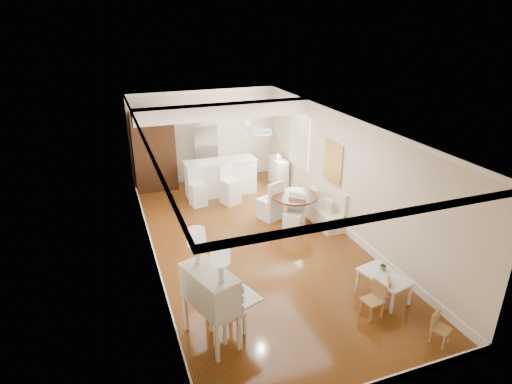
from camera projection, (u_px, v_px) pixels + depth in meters
room at (250, 157)px, 9.35m from camera, size 9.00×9.04×2.82m
secretary_bureau at (211, 307)px, 6.68m from camera, size 1.28×1.30×1.29m
gustavian_armchair at (227, 311)px, 6.90m from camera, size 0.63×0.63×0.86m
kids_table at (383, 286)px, 7.88m from camera, size 0.74×1.02×0.46m
kids_chair_a at (372, 300)px, 7.35m from camera, size 0.36×0.36×0.65m
kids_chair_b at (380, 292)px, 7.63m from camera, size 0.38×0.38×0.58m
kids_chair_c at (441, 328)px, 6.75m from camera, size 0.35×0.35×0.55m
banquette at (322, 203)px, 10.69m from camera, size 0.52×1.60×0.98m
dining_table at (294, 209)px, 10.62m from camera, size 1.18×1.18×0.76m
slip_chair_near at (294, 213)px, 10.29m from camera, size 0.62×0.62×0.91m
slip_chair_far at (270, 199)px, 10.85m from camera, size 0.65×0.67×1.04m
breakfast_counter at (221, 177)px, 12.34m from camera, size 2.05×0.65×1.03m
bar_stool_left at (198, 188)px, 11.60m from camera, size 0.47×0.47×1.02m
bar_stool_right at (230, 185)px, 11.70m from camera, size 0.58×0.58×1.10m
pantry_cabinet at (154, 152)px, 12.49m from camera, size 1.20×0.60×2.30m
fridge at (217, 154)px, 13.16m from camera, size 0.75×0.65×1.80m
sideboard at (278, 171)px, 13.11m from camera, size 0.44×0.88×0.82m
pencil_cup at (383, 268)px, 7.94m from camera, size 0.15×0.15×0.10m
branch_vase at (278, 156)px, 12.89m from camera, size 0.21×0.21×0.21m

